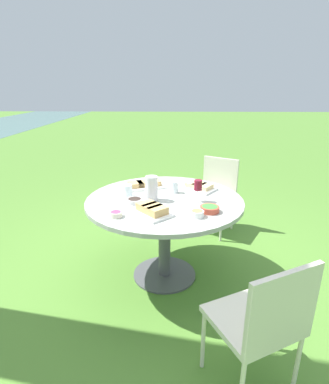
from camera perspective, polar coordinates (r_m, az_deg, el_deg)
ground_plane at (r=2.97m, az=0.00°, el=-15.45°), size 40.00×40.00×0.00m
dining_table at (r=2.65m, az=0.00°, el=-3.64°), size 1.36×1.36×0.78m
chair_near_left at (r=1.81m, az=18.28°, el=-21.96°), size 0.57×0.58×0.89m
chair_near_right at (r=3.68m, az=9.78°, el=0.55°), size 0.59×0.59×0.89m
water_pitcher at (r=2.53m, az=-2.47°, el=0.69°), size 0.11×0.10×0.21m
wine_glass at (r=2.51m, az=6.42°, el=1.13°), size 0.07×0.07×0.19m
platter_bread_main at (r=2.27m, az=-2.40°, el=-3.45°), size 0.36×0.35×0.08m
platter_charcuterie at (r=2.88m, az=-3.84°, el=1.37°), size 0.31×0.42×0.06m
platter_sandwich_side at (r=2.84m, az=6.63°, el=0.98°), size 0.35×0.36×0.06m
bowl_fries at (r=2.25m, az=6.22°, el=-4.07°), size 0.10×0.10×0.05m
bowl_salad at (r=2.35m, az=8.61°, el=-3.16°), size 0.15×0.15×0.05m
bowl_olives at (r=2.51m, az=-5.72°, el=-1.64°), size 0.13×0.13×0.04m
bowl_dip_red at (r=2.26m, az=-9.25°, el=-4.15°), size 0.09×0.09×0.04m
cup_water_near at (r=2.66m, az=-6.97°, el=0.24°), size 0.08×0.08×0.11m
cup_water_far at (r=2.73m, az=1.95°, el=0.91°), size 0.06×0.06×0.10m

